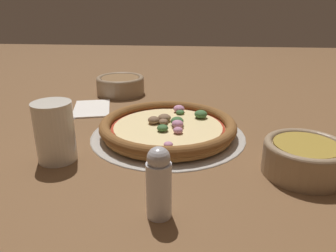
{
  "coord_description": "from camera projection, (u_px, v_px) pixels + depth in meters",
  "views": [
    {
      "loc": [
        0.69,
        0.06,
        0.29
      ],
      "look_at": [
        0.0,
        0.0,
        0.02
      ],
      "focal_mm": 35.0,
      "sensor_mm": 36.0,
      "label": 1
    }
  ],
  "objects": [
    {
      "name": "bowl_far",
      "position": [
        120.0,
        84.0,
        1.07
      ],
      "size": [
        0.15,
        0.15,
        0.06
      ],
      "color": "#9E8466",
      "rests_on": "ground_plane"
    },
    {
      "name": "napkin",
      "position": [
        92.0,
        108.0,
        0.93
      ],
      "size": [
        0.17,
        0.13,
        0.01
      ],
      "rotation": [
        0.0,
        0.0,
        0.24
      ],
      "color": "white",
      "rests_on": "ground_plane"
    },
    {
      "name": "fork",
      "position": [
        81.0,
        114.0,
        0.89
      ],
      "size": [
        0.16,
        0.07,
        0.0
      ],
      "rotation": [
        0.0,
        0.0,
        5.92
      ],
      "color": "#B7B7BC",
      "rests_on": "ground_plane"
    },
    {
      "name": "pizza",
      "position": [
        168.0,
        126.0,
        0.74
      ],
      "size": [
        0.31,
        0.31,
        0.04
      ],
      "color": "tan",
      "rests_on": "pizza_tray"
    },
    {
      "name": "pepper_shaker",
      "position": [
        159.0,
        183.0,
        0.46
      ],
      "size": [
        0.04,
        0.04,
        0.11
      ],
      "color": "silver",
      "rests_on": "ground_plane"
    },
    {
      "name": "drinking_cup",
      "position": [
        55.0,
        132.0,
        0.62
      ],
      "size": [
        0.07,
        0.07,
        0.12
      ],
      "color": "silver",
      "rests_on": "ground_plane"
    },
    {
      "name": "pizza_tray",
      "position": [
        168.0,
        134.0,
        0.75
      ],
      "size": [
        0.35,
        0.35,
        0.01
      ],
      "color": "#B7B2A8",
      "rests_on": "ground_plane"
    },
    {
      "name": "ground_plane",
      "position": [
        168.0,
        135.0,
        0.75
      ],
      "size": [
        3.0,
        3.0,
        0.0
      ],
      "primitive_type": "plane",
      "color": "brown"
    },
    {
      "name": "bowl_near",
      "position": [
        305.0,
        157.0,
        0.58
      ],
      "size": [
        0.14,
        0.14,
        0.06
      ],
      "color": "#9E8466",
      "rests_on": "ground_plane"
    }
  ]
}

